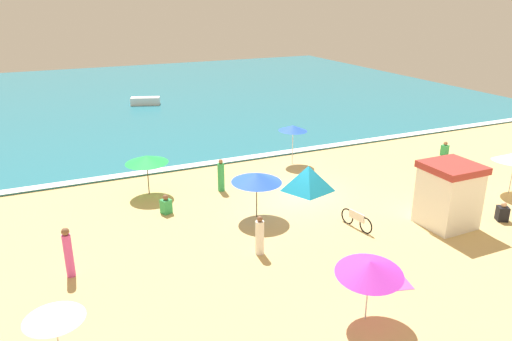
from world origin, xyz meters
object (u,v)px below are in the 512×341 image
object	(u,v)px
beach_umbrella_0	(257,177)
small_boat_0	(145,101)
lifeguard_cabana	(449,195)
beachgoer_2	(260,236)
beachgoer_3	(68,253)
beach_umbrella_3	(53,313)
parked_bicycle	(356,220)
beachgoer_6	(445,176)
beach_umbrella_1	(370,268)
beach_umbrella_5	(147,159)
beachgoer_5	(502,213)
beachgoer_0	(166,205)
beach_umbrella_4	(293,128)
beachgoer_4	(221,176)
beach_tent	(308,179)
beachgoer_1	(445,149)

from	to	relation	value
beach_umbrella_0	small_boat_0	distance (m)	25.30
lifeguard_cabana	beachgoer_2	xyz separation A→B (m)	(-8.36, 1.07, -0.68)
small_boat_0	beachgoer_3	bearing A→B (deg)	-107.87
beachgoer_2	small_boat_0	xyz separation A→B (m)	(1.95, 28.33, -0.31)
lifeguard_cabana	beach_umbrella_3	xyz separation A→B (m)	(-15.76, -2.43, 0.41)
lifeguard_cabana	parked_bicycle	distance (m)	4.04
beachgoer_3	beachgoer_6	xyz separation A→B (m)	(17.96, 0.60, -0.16)
beach_umbrella_1	beachgoer_2	size ratio (longest dim) A/B	1.80
beach_umbrella_5	parked_bicycle	distance (m)	10.45
beach_umbrella_1	beachgoer_6	size ratio (longest dim) A/B	1.76
beach_umbrella_0	parked_bicycle	size ratio (longest dim) A/B	1.61
beach_umbrella_5	beachgoer_6	size ratio (longest dim) A/B	1.75
beachgoer_3	parked_bicycle	bearing A→B (deg)	-5.28
beachgoer_5	beachgoer_0	bearing A→B (deg)	152.45
beach_umbrella_4	beachgoer_4	xyz separation A→B (m)	(-5.33, -2.28, -1.35)
beach_umbrella_0	beachgoer_4	bearing A→B (deg)	95.31
parked_bicycle	beachgoer_6	world-z (taller)	beachgoer_6
beach_umbrella_3	beachgoer_5	distance (m)	18.52
beach_tent	small_boat_0	world-z (taller)	beach_tent
beachgoer_0	beachgoer_6	world-z (taller)	beachgoer_6
beachgoer_0	beachgoer_4	size ratio (longest dim) A/B	0.54
parked_bicycle	beachgoer_4	size ratio (longest dim) A/B	1.08
beachgoer_1	beachgoer_4	size ratio (longest dim) A/B	0.53
lifeguard_cabana	beachgoer_4	world-z (taller)	lifeguard_cabana
lifeguard_cabana	beach_umbrella_5	xyz separation A→B (m)	(-10.85, 8.81, 0.41)
beachgoer_3	beachgoer_6	world-z (taller)	beachgoer_3
beachgoer_4	beachgoer_5	bearing A→B (deg)	-40.08
lifeguard_cabana	parked_bicycle	world-z (taller)	lifeguard_cabana
beachgoer_0	beachgoer_3	xyz separation A→B (m)	(-4.45, -3.80, 0.54)
parked_bicycle	beach_umbrella_5	bearing A→B (deg)	133.94
beach_umbrella_1	beach_umbrella_3	bearing A→B (deg)	170.14
beach_umbrella_5	beachgoer_2	bearing A→B (deg)	-72.16
beachgoer_1	beachgoer_3	size ratio (longest dim) A/B	0.47
beachgoer_4	beachgoer_6	bearing A→B (deg)	-24.65
beach_tent	small_boat_0	xyz separation A→B (m)	(-2.97, 23.57, -0.25)
beach_umbrella_1	beach_umbrella_4	distance (m)	14.82
beachgoer_5	beach_umbrella_3	bearing A→B (deg)	-174.63
beach_tent	beachgoer_2	bearing A→B (deg)	-135.89
parked_bicycle	beach_umbrella_0	bearing A→B (deg)	140.71
lifeguard_cabana	beach_umbrella_4	world-z (taller)	lifeguard_cabana
beach_umbrella_1	parked_bicycle	bearing A→B (deg)	57.11
beachgoer_3	small_boat_0	distance (m)	28.35
beach_tent	beachgoer_4	distance (m)	4.39
beach_umbrella_5	beachgoer_2	xyz separation A→B (m)	(2.49, -7.75, -1.09)
beach_umbrella_4	beachgoer_3	distance (m)	15.13
lifeguard_cabana	beachgoer_1	world-z (taller)	lifeguard_cabana
lifeguard_cabana	beach_umbrella_0	world-z (taller)	lifeguard_cabana
beachgoer_3	beach_tent	bearing A→B (deg)	16.30
beach_umbrella_4	beachgoer_2	xyz separation A→B (m)	(-6.29, -8.94, -1.40)
beachgoer_4	beach_umbrella_1	bearing A→B (deg)	-88.48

